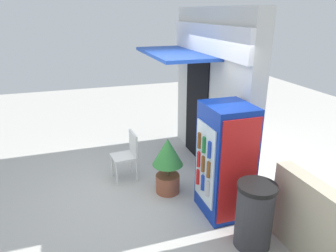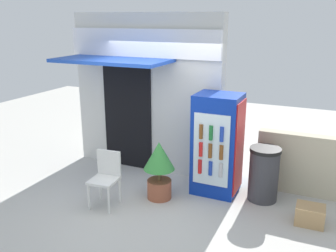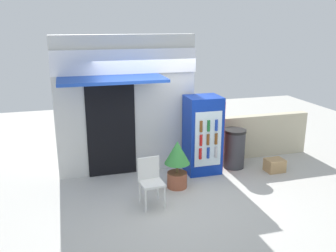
# 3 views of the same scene
# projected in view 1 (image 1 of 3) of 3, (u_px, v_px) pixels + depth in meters

# --- Properties ---
(ground) EXTENTS (16.00, 16.00, 0.00)m
(ground) POSITION_uv_depth(u_px,v_px,m) (151.00, 187.00, 5.58)
(ground) COLOR beige
(storefront_building) EXTENTS (3.02, 1.28, 3.01)m
(storefront_building) POSITION_uv_depth(u_px,v_px,m) (210.00, 88.00, 5.97)
(storefront_building) COLOR silver
(storefront_building) RESTS_ON ground
(drink_cooler) EXTENTS (0.76, 0.70, 1.72)m
(drink_cooler) POSITION_uv_depth(u_px,v_px,m) (225.00, 161.00, 4.62)
(drink_cooler) COLOR #0C2D9E
(drink_cooler) RESTS_ON ground
(plastic_chair) EXTENTS (0.44, 0.46, 0.88)m
(plastic_chair) POSITION_uv_depth(u_px,v_px,m) (128.00, 153.00, 5.71)
(plastic_chair) COLOR silver
(plastic_chair) RESTS_ON ground
(potted_plant_near_shop) EXTENTS (0.52, 0.52, 0.99)m
(potted_plant_near_shop) POSITION_uv_depth(u_px,v_px,m) (168.00, 161.00, 5.24)
(potted_plant_near_shop) COLOR #995138
(potted_plant_near_shop) RESTS_ON ground
(trash_bin) EXTENTS (0.50, 0.50, 0.91)m
(trash_bin) POSITION_uv_depth(u_px,v_px,m) (254.00, 215.00, 4.07)
(trash_bin) COLOR #38383D
(trash_bin) RESTS_ON ground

